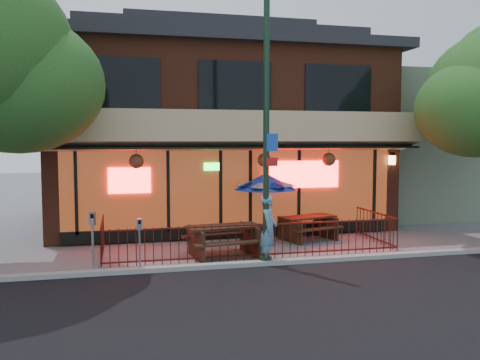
# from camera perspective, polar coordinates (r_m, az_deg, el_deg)

# --- Properties ---
(ground) EXTENTS (80.00, 80.00, 0.00)m
(ground) POSITION_cam_1_polar(r_m,az_deg,el_deg) (13.92, 2.43, -9.03)
(ground) COLOR gray
(ground) RESTS_ON ground
(asphalt_street) EXTENTS (80.00, 11.00, 0.00)m
(asphalt_street) POSITION_cam_1_polar(r_m,az_deg,el_deg) (8.58, 14.03, -18.01)
(asphalt_street) COLOR black
(asphalt_street) RESTS_ON ground
(curb) EXTENTS (80.00, 0.25, 0.12)m
(curb) POSITION_cam_1_polar(r_m,az_deg,el_deg) (13.44, 3.02, -9.27)
(curb) COLOR #999993
(curb) RESTS_ON ground
(restaurant_building) EXTENTS (12.96, 9.49, 8.05)m
(restaurant_building) POSITION_cam_1_polar(r_m,az_deg,el_deg) (20.48, -3.02, 6.96)
(restaurant_building) COLOR brown
(restaurant_building) RESTS_ON ground
(neighbor_building) EXTENTS (6.00, 7.00, 6.00)m
(neighbor_building) POSITION_cam_1_polar(r_m,az_deg,el_deg) (24.30, 18.13, 3.71)
(neighbor_building) COLOR slate
(neighbor_building) RESTS_ON ground
(patio_fence) EXTENTS (8.44, 2.62, 1.00)m
(patio_fence) POSITION_cam_1_polar(r_m,az_deg,el_deg) (14.26, 1.88, -6.11)
(patio_fence) COLOR #49140F
(patio_fence) RESTS_ON ground
(street_light) EXTENTS (0.43, 0.32, 7.00)m
(street_light) POSITION_cam_1_polar(r_m,az_deg,el_deg) (13.14, 2.97, 4.02)
(street_light) COLOR #15301F
(street_light) RESTS_ON ground
(picnic_table_left) EXTENTS (2.24, 1.83, 0.88)m
(picnic_table_left) POSITION_cam_1_polar(r_m,az_deg,el_deg) (14.25, -1.84, -6.34)
(picnic_table_left) COLOR #3B2115
(picnic_table_left) RESTS_ON ground
(picnic_table_right) EXTENTS (2.15, 1.86, 0.78)m
(picnic_table_right) POSITION_cam_1_polar(r_m,az_deg,el_deg) (16.75, 7.61, -4.94)
(picnic_table_right) COLOR #382413
(picnic_table_right) RESTS_ON ground
(patio_umbrella) EXTENTS (2.00, 2.00, 2.28)m
(patio_umbrella) POSITION_cam_1_polar(r_m,az_deg,el_deg) (16.12, 2.91, -0.16)
(patio_umbrella) COLOR gray
(patio_umbrella) RESTS_ON ground
(pedestrian) EXTENTS (0.65, 0.78, 1.83)m
(pedestrian) POSITION_cam_1_polar(r_m,az_deg,el_deg) (13.43, 3.21, -5.55)
(pedestrian) COLOR #5A8EB5
(pedestrian) RESTS_ON ground
(parking_meter_near) EXTENTS (0.14, 0.13, 1.33)m
(parking_meter_near) POSITION_cam_1_polar(r_m,az_deg,el_deg) (12.84, -11.21, -6.18)
(parking_meter_near) COLOR gray
(parking_meter_near) RESTS_ON ground
(parking_meter_far) EXTENTS (0.17, 0.16, 1.53)m
(parking_meter_far) POSITION_cam_1_polar(r_m,az_deg,el_deg) (12.82, -16.23, -5.67)
(parking_meter_far) COLOR #93969B
(parking_meter_far) RESTS_ON ground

